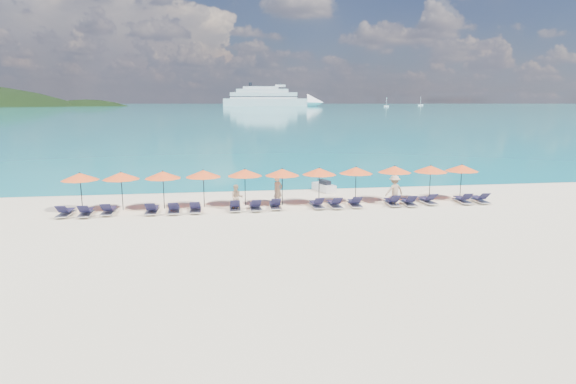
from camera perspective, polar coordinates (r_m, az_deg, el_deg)
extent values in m
plane|color=beige|center=(24.45, 1.03, -4.07)|extent=(1400.00, 1400.00, 0.00)
cube|color=#1FA9B2|center=(683.35, -8.21, 10.14)|extent=(1600.00, 1300.00, 0.01)
ellipsoid|color=black|center=(602.75, -22.54, 6.03)|extent=(162.00, 126.00, 85.50)
cube|color=white|center=(560.17, -2.68, 10.56)|extent=(96.62, 32.56, 8.64)
cone|color=white|center=(559.48, 3.27, 10.56)|extent=(21.86, 21.86, 19.01)
cube|color=white|center=(560.31, -2.86, 11.36)|extent=(77.44, 26.90, 6.91)
cube|color=white|center=(560.51, -3.05, 11.88)|extent=(60.27, 22.40, 4.32)
cube|color=white|center=(560.71, -3.23, 12.23)|extent=(41.09, 16.74, 3.03)
cube|color=black|center=(560.30, -2.86, 11.22)|extent=(78.40, 27.22, 0.78)
cube|color=black|center=(560.33, -2.86, 11.53)|extent=(76.47, 26.57, 0.78)
cylinder|color=black|center=(561.79, -4.48, 12.57)|extent=(3.80, 3.80, 4.75)
cube|color=white|center=(524.23, 11.58, 9.95)|extent=(5.28, 1.76, 1.41)
cylinder|color=white|center=(524.20, 11.60, 10.45)|extent=(0.32, 0.32, 8.80)
cube|color=white|center=(635.33, 15.43, 9.90)|extent=(6.38, 2.13, 1.70)
cylinder|color=white|center=(635.31, 15.46, 10.40)|extent=(0.38, 0.38, 10.63)
cube|color=silver|center=(33.89, 4.27, 0.56)|extent=(1.39, 2.30, 0.49)
cube|color=black|center=(33.68, 4.43, 1.11)|extent=(0.69, 0.99, 0.31)
cylinder|color=black|center=(34.27, 3.84, 1.52)|extent=(0.49, 0.19, 0.05)
imported|color=tan|center=(29.15, -1.22, 0.16)|extent=(0.78, 0.72, 1.79)
imported|color=tan|center=(27.91, -6.10, -0.66)|extent=(0.75, 0.44, 1.52)
imported|color=tan|center=(29.89, 12.49, 0.21)|extent=(1.28, 0.81, 1.83)
cylinder|color=black|center=(29.93, -23.31, -0.05)|extent=(0.05, 0.05, 2.20)
cone|color=#FF5820|center=(29.79, -23.44, 1.69)|extent=(2.10, 2.10, 0.42)
sphere|color=black|center=(29.75, -23.47, 2.11)|extent=(0.08, 0.08, 0.08)
cylinder|color=black|center=(29.37, -19.07, 0.05)|extent=(0.05, 0.05, 2.20)
cone|color=#FF5820|center=(29.22, -19.18, 1.83)|extent=(2.10, 2.10, 0.42)
sphere|color=black|center=(29.19, -19.21, 2.25)|extent=(0.08, 0.08, 0.08)
cylinder|color=black|center=(29.05, -14.53, 0.19)|extent=(0.05, 0.05, 2.20)
cone|color=#FF5820|center=(28.90, -14.62, 1.98)|extent=(2.10, 2.10, 0.42)
sphere|color=black|center=(28.86, -14.64, 2.41)|extent=(0.08, 0.08, 0.08)
cylinder|color=black|center=(29.03, -9.95, 0.37)|extent=(0.05, 0.05, 2.20)
cone|color=#FF5820|center=(28.88, -10.01, 2.16)|extent=(2.10, 2.10, 0.42)
sphere|color=black|center=(28.85, -10.02, 2.60)|extent=(0.08, 0.08, 0.08)
cylinder|color=black|center=(29.10, -5.10, 0.52)|extent=(0.05, 0.05, 2.20)
cone|color=#FF5820|center=(28.96, -5.14, 2.31)|extent=(2.10, 2.10, 0.42)
sphere|color=black|center=(28.92, -5.14, 2.74)|extent=(0.08, 0.08, 0.08)
cylinder|color=black|center=(29.12, -0.68, 0.56)|extent=(0.05, 0.05, 2.20)
cone|color=#FF5820|center=(28.97, -0.69, 2.36)|extent=(2.10, 2.10, 0.42)
sphere|color=black|center=(28.94, -0.69, 2.79)|extent=(0.08, 0.08, 0.08)
cylinder|color=black|center=(29.56, 3.71, 0.70)|extent=(0.05, 0.05, 2.20)
cone|color=#FF5820|center=(29.42, 3.73, 2.46)|extent=(2.10, 2.10, 0.42)
sphere|color=black|center=(29.39, 3.73, 2.89)|extent=(0.08, 0.08, 0.08)
cylinder|color=black|center=(30.25, 8.03, 0.84)|extent=(0.05, 0.05, 2.20)
cone|color=#FF5820|center=(30.11, 8.07, 2.57)|extent=(2.10, 2.10, 0.42)
sphere|color=black|center=(30.08, 8.08, 2.98)|extent=(0.08, 0.08, 0.08)
cylinder|color=black|center=(31.12, 12.46, 0.97)|extent=(0.05, 0.05, 2.20)
cone|color=#FF5820|center=(30.98, 12.53, 2.65)|extent=(2.10, 2.10, 0.42)
sphere|color=black|center=(30.96, 12.55, 3.05)|extent=(0.08, 0.08, 0.08)
cylinder|color=black|center=(31.91, 16.47, 1.02)|extent=(0.05, 0.05, 2.20)
cone|color=#FF5820|center=(31.77, 16.56, 2.65)|extent=(2.10, 2.10, 0.42)
sphere|color=black|center=(31.74, 16.58, 3.05)|extent=(0.08, 0.08, 0.08)
cylinder|color=black|center=(32.93, 19.81, 1.11)|extent=(0.05, 0.05, 2.20)
cone|color=#FF5820|center=(32.80, 19.91, 2.70)|extent=(2.10, 2.10, 0.42)
sphere|color=black|center=(32.77, 19.93, 3.08)|extent=(0.08, 0.08, 0.08)
cube|color=silver|center=(29.14, -24.84, -2.37)|extent=(0.69, 1.73, 0.06)
cube|color=#191835|center=(29.34, -24.71, -1.95)|extent=(0.60, 1.12, 0.04)
cube|color=#191835|center=(28.55, -25.25, -1.81)|extent=(0.57, 0.56, 0.43)
cube|color=silver|center=(28.74, -22.81, -2.38)|extent=(0.69, 1.72, 0.06)
cube|color=#191835|center=(28.94, -22.73, -1.96)|extent=(0.60, 1.12, 0.04)
cube|color=#191835|center=(28.12, -23.09, -1.82)|extent=(0.57, 0.56, 0.43)
cube|color=silver|center=(28.71, -20.46, -2.23)|extent=(0.66, 1.72, 0.06)
cube|color=#191835|center=(28.92, -20.36, -1.81)|extent=(0.58, 1.11, 0.04)
cube|color=#191835|center=(28.11, -20.77, -1.66)|extent=(0.56, 0.55, 0.43)
cube|color=silver|center=(28.13, -15.81, -2.21)|extent=(0.64, 1.71, 0.06)
cube|color=#191835|center=(28.34, -15.75, -1.78)|extent=(0.56, 1.11, 0.04)
cube|color=#191835|center=(27.52, -16.01, -1.63)|extent=(0.56, 0.54, 0.43)
cube|color=silver|center=(27.97, -13.37, -2.17)|extent=(0.69, 1.72, 0.06)
cube|color=#191835|center=(28.18, -13.36, -1.74)|extent=(0.59, 1.12, 0.04)
cube|color=#191835|center=(27.35, -13.45, -1.58)|extent=(0.57, 0.56, 0.43)
cube|color=silver|center=(27.92, -10.91, -2.09)|extent=(0.63, 1.70, 0.06)
cube|color=#191835|center=(28.13, -10.90, -1.66)|extent=(0.56, 1.10, 0.04)
cube|color=#191835|center=(27.30, -10.98, -1.50)|extent=(0.55, 0.54, 0.43)
cube|color=silver|center=(28.01, -6.30, -1.92)|extent=(0.66, 1.71, 0.06)
cube|color=#191835|center=(28.21, -6.32, -1.49)|extent=(0.57, 1.11, 0.04)
cube|color=#191835|center=(27.38, -6.30, -1.33)|extent=(0.56, 0.55, 0.43)
cube|color=silver|center=(28.02, -3.90, -1.87)|extent=(0.65, 1.71, 0.06)
cube|color=#191835|center=(28.23, -3.95, -1.44)|extent=(0.57, 1.11, 0.04)
cube|color=#191835|center=(27.40, -3.80, -1.28)|extent=(0.56, 0.55, 0.43)
cube|color=silver|center=(28.33, -1.53, -1.71)|extent=(0.68, 1.72, 0.06)
cube|color=#191835|center=(28.54, -1.57, -1.29)|extent=(0.59, 1.12, 0.04)
cube|color=#191835|center=(27.71, -1.43, -1.12)|extent=(0.57, 0.55, 0.43)
cube|color=silver|center=(28.56, 3.41, -1.62)|extent=(0.71, 1.73, 0.06)
cube|color=#191835|center=(28.77, 3.28, -1.20)|extent=(0.61, 1.13, 0.04)
cube|color=#191835|center=(27.96, 3.70, -1.04)|extent=(0.58, 0.56, 0.43)
cube|color=silver|center=(28.70, 5.53, -1.59)|extent=(0.68, 1.72, 0.06)
cube|color=#191835|center=(28.91, 5.40, -1.18)|extent=(0.59, 1.12, 0.04)
cube|color=#191835|center=(28.10, 5.85, -1.01)|extent=(0.57, 0.55, 0.43)
cube|color=silver|center=(29.10, 7.90, -1.47)|extent=(0.72, 1.74, 0.06)
cube|color=#191835|center=(29.30, 7.80, -1.07)|extent=(0.62, 1.13, 0.04)
cube|color=#191835|center=(28.49, 8.16, -0.90)|extent=(0.58, 0.57, 0.43)
cube|color=silver|center=(29.85, 12.20, -1.31)|extent=(0.70, 1.73, 0.06)
cube|color=#191835|center=(30.05, 12.07, -0.91)|extent=(0.60, 1.12, 0.04)
cube|color=#191835|center=(29.25, 12.56, -0.75)|extent=(0.57, 0.56, 0.43)
cube|color=silver|center=(30.06, 14.10, -1.30)|extent=(0.77, 1.75, 0.06)
cube|color=#191835|center=(30.26, 13.97, -0.91)|extent=(0.65, 1.14, 0.04)
cube|color=#191835|center=(29.47, 14.45, -0.75)|extent=(0.60, 0.58, 0.43)
cube|color=silver|center=(30.87, 16.16, -1.10)|extent=(0.75, 1.74, 0.06)
cube|color=#191835|center=(31.05, 15.95, -0.72)|extent=(0.63, 1.14, 0.04)
cube|color=#191835|center=(30.32, 16.70, -0.55)|extent=(0.59, 0.58, 0.43)
cube|color=silver|center=(31.73, 19.98, -1.01)|extent=(0.73, 1.74, 0.06)
cube|color=#191835|center=(31.92, 19.82, -0.64)|extent=(0.62, 1.13, 0.04)
cube|color=#191835|center=(31.16, 20.45, -0.48)|extent=(0.58, 0.57, 0.43)
cube|color=silver|center=(32.23, 21.72, -0.95)|extent=(0.65, 1.71, 0.06)
cube|color=#191835|center=(32.42, 21.53, -0.58)|extent=(0.57, 1.11, 0.04)
cube|color=#191835|center=(31.69, 22.25, -0.42)|extent=(0.56, 0.55, 0.43)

